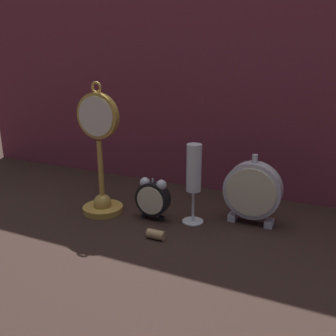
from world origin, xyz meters
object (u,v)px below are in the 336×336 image
object	(u,v)px
alarm_clock_twin_bell	(153,197)
champagne_flute	(194,174)
pocket_watch_on_stand	(100,164)
mantel_clock_silver	(252,191)
wine_cork	(156,234)

from	to	relation	value
alarm_clock_twin_bell	champagne_flute	xyz separation A→B (m)	(0.10, 0.03, 0.07)
alarm_clock_twin_bell	pocket_watch_on_stand	bearing A→B (deg)	-173.96
alarm_clock_twin_bell	mantel_clock_silver	world-z (taller)	mantel_clock_silver
wine_cork	alarm_clock_twin_bell	bearing A→B (deg)	120.70
mantel_clock_silver	champagne_flute	bearing A→B (deg)	-158.43
champagne_flute	pocket_watch_on_stand	bearing A→B (deg)	-170.11
alarm_clock_twin_bell	wine_cork	xyz separation A→B (m)	(0.06, -0.09, -0.05)
mantel_clock_silver	champagne_flute	world-z (taller)	champagne_flute
pocket_watch_on_stand	wine_cork	size ratio (longest dim) A/B	8.36
alarm_clock_twin_bell	wine_cork	bearing A→B (deg)	-59.30
pocket_watch_on_stand	wine_cork	xyz separation A→B (m)	(0.20, -0.08, -0.13)
pocket_watch_on_stand	wine_cork	bearing A→B (deg)	-21.32
alarm_clock_twin_bell	mantel_clock_silver	xyz separation A→B (m)	(0.24, 0.08, 0.03)
champagne_flute	alarm_clock_twin_bell	bearing A→B (deg)	-164.69
champagne_flute	wine_cork	world-z (taller)	champagne_flute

